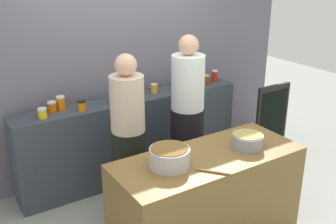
{
  "coord_description": "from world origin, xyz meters",
  "views": [
    {
      "loc": [
        -1.97,
        -2.72,
        2.45
      ],
      "look_at": [
        0.0,
        0.35,
        1.05
      ],
      "focal_mm": 42.98,
      "sensor_mm": 36.0,
      "label": 1
    }
  ],
  "objects_px": {
    "preserve_jar_2": "(61,103)",
    "preserve_jar_9": "(192,83)",
    "preserve_jar_8": "(154,88)",
    "wooden_spoon": "(214,172)",
    "preserve_jar_11": "(215,76)",
    "preserve_jar_5": "(125,96)",
    "preserve_jar_4": "(113,97)",
    "chalkboard_sign": "(271,124)",
    "preserve_jar_6": "(133,94)",
    "cook_with_tongs": "(129,144)",
    "preserve_jar_3": "(82,106)",
    "cook_in_cap": "(187,122)",
    "cooking_pot_center": "(247,141)",
    "preserve_jar_10": "(206,79)",
    "preserve_jar_7": "(141,92)",
    "preserve_jar_0": "(42,113)",
    "cooking_pot_left": "(170,157)",
    "preserve_jar_1": "(52,107)"
  },
  "relations": [
    {
      "from": "preserve_jar_0",
      "to": "preserve_jar_9",
      "type": "bearing_deg",
      "value": 1.44
    },
    {
      "from": "preserve_jar_9",
      "to": "cooking_pot_center",
      "type": "bearing_deg",
      "value": -106.68
    },
    {
      "from": "preserve_jar_9",
      "to": "cook_in_cap",
      "type": "bearing_deg",
      "value": -129.97
    },
    {
      "from": "preserve_jar_0",
      "to": "cooking_pot_center",
      "type": "height_order",
      "value": "preserve_jar_0"
    },
    {
      "from": "preserve_jar_11",
      "to": "cooking_pot_left",
      "type": "relative_size",
      "value": 0.43
    },
    {
      "from": "preserve_jar_7",
      "to": "preserve_jar_4",
      "type": "bearing_deg",
      "value": -172.19
    },
    {
      "from": "preserve_jar_2",
      "to": "preserve_jar_11",
      "type": "xyz_separation_m",
      "value": [
        1.99,
        -0.04,
        -0.0
      ]
    },
    {
      "from": "preserve_jar_8",
      "to": "cooking_pot_left",
      "type": "xyz_separation_m",
      "value": [
        -0.69,
        -1.41,
        -0.09
      ]
    },
    {
      "from": "preserve_jar_2",
      "to": "preserve_jar_9",
      "type": "relative_size",
      "value": 1.47
    },
    {
      "from": "preserve_jar_10",
      "to": "cooking_pot_left",
      "type": "distance_m",
      "value": 1.97
    },
    {
      "from": "cook_with_tongs",
      "to": "preserve_jar_3",
      "type": "bearing_deg",
      "value": 114.04
    },
    {
      "from": "preserve_jar_7",
      "to": "preserve_jar_1",
      "type": "bearing_deg",
      "value": 177.38
    },
    {
      "from": "preserve_jar_8",
      "to": "wooden_spoon",
      "type": "bearing_deg",
      "value": -105.17
    },
    {
      "from": "preserve_jar_5",
      "to": "cooking_pot_center",
      "type": "bearing_deg",
      "value": -71.21
    },
    {
      "from": "preserve_jar_10",
      "to": "preserve_jar_11",
      "type": "distance_m",
      "value": 0.17
    },
    {
      "from": "preserve_jar_3",
      "to": "cook_in_cap",
      "type": "height_order",
      "value": "cook_in_cap"
    },
    {
      "from": "preserve_jar_11",
      "to": "preserve_jar_5",
      "type": "bearing_deg",
      "value": -178.31
    },
    {
      "from": "preserve_jar_0",
      "to": "chalkboard_sign",
      "type": "xyz_separation_m",
      "value": [
        2.64,
        -0.56,
        -0.51
      ]
    },
    {
      "from": "preserve_jar_11",
      "to": "preserve_jar_6",
      "type": "bearing_deg",
      "value": -178.25
    },
    {
      "from": "preserve_jar_3",
      "to": "preserve_jar_11",
      "type": "relative_size",
      "value": 0.74
    },
    {
      "from": "preserve_jar_8",
      "to": "wooden_spoon",
      "type": "xyz_separation_m",
      "value": [
        -0.46,
        -1.69,
        -0.16
      ]
    },
    {
      "from": "preserve_jar_5",
      "to": "preserve_jar_7",
      "type": "xyz_separation_m",
      "value": [
        0.22,
        0.03,
        0.0
      ]
    },
    {
      "from": "preserve_jar_4",
      "to": "preserve_jar_8",
      "type": "bearing_deg",
      "value": 7.07
    },
    {
      "from": "wooden_spoon",
      "to": "preserve_jar_5",
      "type": "bearing_deg",
      "value": 88.12
    },
    {
      "from": "wooden_spoon",
      "to": "preserve_jar_1",
      "type": "bearing_deg",
      "value": 113.25
    },
    {
      "from": "cooking_pot_center",
      "to": "cook_with_tongs",
      "type": "xyz_separation_m",
      "value": [
        -0.76,
        0.84,
        -0.17
      ]
    },
    {
      "from": "preserve_jar_8",
      "to": "preserve_jar_1",
      "type": "bearing_deg",
      "value": 178.62
    },
    {
      "from": "preserve_jar_10",
      "to": "cook_with_tongs",
      "type": "relative_size",
      "value": 0.07
    },
    {
      "from": "preserve_jar_9",
      "to": "preserve_jar_0",
      "type": "bearing_deg",
      "value": -178.56
    },
    {
      "from": "preserve_jar_5",
      "to": "preserve_jar_11",
      "type": "distance_m",
      "value": 1.3
    },
    {
      "from": "preserve_jar_5",
      "to": "cook_with_tongs",
      "type": "bearing_deg",
      "value": -114.62
    },
    {
      "from": "preserve_jar_7",
      "to": "preserve_jar_9",
      "type": "distance_m",
      "value": 0.7
    },
    {
      "from": "preserve_jar_7",
      "to": "preserve_jar_10",
      "type": "height_order",
      "value": "preserve_jar_10"
    },
    {
      "from": "preserve_jar_2",
      "to": "preserve_jar_4",
      "type": "relative_size",
      "value": 1.11
    },
    {
      "from": "preserve_jar_9",
      "to": "cooking_pot_center",
      "type": "relative_size",
      "value": 0.36
    },
    {
      "from": "preserve_jar_6",
      "to": "cook_with_tongs",
      "type": "height_order",
      "value": "cook_with_tongs"
    },
    {
      "from": "preserve_jar_4",
      "to": "chalkboard_sign",
      "type": "xyz_separation_m",
      "value": [
        1.86,
        -0.58,
        -0.53
      ]
    },
    {
      "from": "preserve_jar_2",
      "to": "preserve_jar_5",
      "type": "height_order",
      "value": "preserve_jar_2"
    },
    {
      "from": "preserve_jar_5",
      "to": "chalkboard_sign",
      "type": "relative_size",
      "value": 0.1
    },
    {
      "from": "preserve_jar_2",
      "to": "preserve_jar_6",
      "type": "relative_size",
      "value": 1.37
    },
    {
      "from": "preserve_jar_2",
      "to": "preserve_jar_6",
      "type": "distance_m",
      "value": 0.81
    },
    {
      "from": "preserve_jar_7",
      "to": "wooden_spoon",
      "type": "distance_m",
      "value": 1.7
    },
    {
      "from": "preserve_jar_5",
      "to": "cooking_pot_left",
      "type": "xyz_separation_m",
      "value": [
        -0.29,
        -1.36,
        -0.09
      ]
    },
    {
      "from": "preserve_jar_8",
      "to": "preserve_jar_6",
      "type": "bearing_deg",
      "value": -170.79
    },
    {
      "from": "cooking_pot_center",
      "to": "preserve_jar_11",
      "type": "bearing_deg",
      "value": 61.32
    },
    {
      "from": "wooden_spoon",
      "to": "preserve_jar_3",
      "type": "bearing_deg",
      "value": 106.4
    },
    {
      "from": "cook_in_cap",
      "to": "preserve_jar_11",
      "type": "bearing_deg",
      "value": 34.71
    },
    {
      "from": "preserve_jar_4",
      "to": "chalkboard_sign",
      "type": "height_order",
      "value": "preserve_jar_4"
    },
    {
      "from": "preserve_jar_6",
      "to": "wooden_spoon",
      "type": "xyz_separation_m",
      "value": [
        -0.16,
        -1.64,
        -0.16
      ]
    },
    {
      "from": "preserve_jar_0",
      "to": "cook_with_tongs",
      "type": "relative_size",
      "value": 0.06
    }
  ]
}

